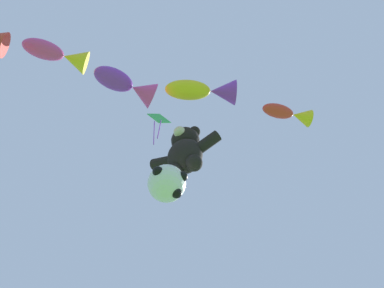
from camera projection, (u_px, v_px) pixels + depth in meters
teddy_bear_kite at (185, 151)px, 12.11m from camera, size 2.22×0.98×2.25m
soccer_ball_kite at (167, 183)px, 10.44m from camera, size 1.04×1.03×0.96m
fish_kite_crimson at (290, 114)px, 12.62m from camera, size 1.42×1.34×0.54m
fish_kite_goldfin at (205, 91)px, 13.01m from camera, size 2.21×1.71×0.79m
fish_kite_violet at (128, 85)px, 12.71m from camera, size 1.71×1.93×0.81m
fish_kite_magenta at (59, 55)px, 12.68m from camera, size 1.80×1.83×0.72m
diamond_kite at (159, 121)px, 15.27m from camera, size 0.62×0.72×2.28m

